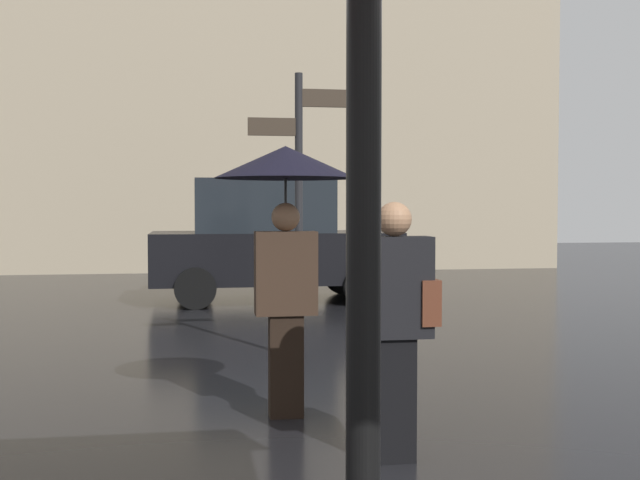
% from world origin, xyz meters
% --- Properties ---
extents(pedestrian_with_umbrella, '(1.06, 1.06, 2.01)m').
position_xyz_m(pedestrian_with_umbrella, '(0.01, 3.20, 1.63)').
color(pedestrian_with_umbrella, black).
rests_on(pedestrian_with_umbrella, ground).
extents(pedestrian_with_bag, '(0.49, 0.24, 1.60)m').
position_xyz_m(pedestrian_with_bag, '(0.56, 2.07, 0.90)').
color(pedestrian_with_bag, black).
rests_on(pedestrian_with_bag, ground).
extents(parked_car_left, '(4.04, 1.96, 2.02)m').
position_xyz_m(parked_car_left, '(0.62, 10.52, 1.01)').
color(parked_car_left, black).
rests_on(parked_car_left, ground).
extents(street_signpost, '(1.08, 0.08, 2.93)m').
position_xyz_m(street_signpost, '(0.42, 5.46, 1.78)').
color(street_signpost, black).
rests_on(street_signpost, ground).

